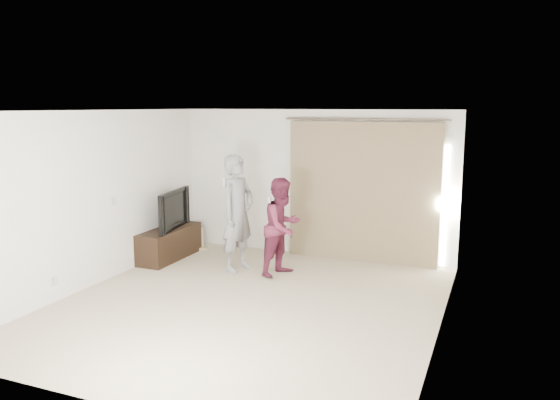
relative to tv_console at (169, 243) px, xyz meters
The scene contains 10 objects.
floor 2.76m from the tv_console, 34.38° to the right, with size 5.50×5.50×0.00m, color #C3AE92.
wall_back 2.76m from the tv_console, 27.92° to the left, with size 5.00×0.04×2.60m, color white.
wall_left 1.88m from the tv_console, 98.62° to the right, with size 0.04×5.50×2.60m.
ceiling 3.60m from the tv_console, 34.38° to the right, with size 5.00×5.50×0.01m, color silver.
curtain 3.50m from the tv_console, 19.58° to the left, with size 2.80×0.11×2.46m.
tv_console is the anchor object (origin of this frame).
tv 0.61m from the tv_console, ahead, with size 1.18×0.16×0.68m, color black.
scratching_post 0.77m from the tv_console, 77.47° to the left, with size 0.32×0.32×0.43m.
person_man 1.59m from the tv_console, ahead, with size 0.58×0.77×1.89m.
person_woman 2.26m from the tv_console, ahead, with size 0.80×0.90×1.56m.
Camera 1 is at (3.07, -6.36, 2.66)m, focal length 35.00 mm.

